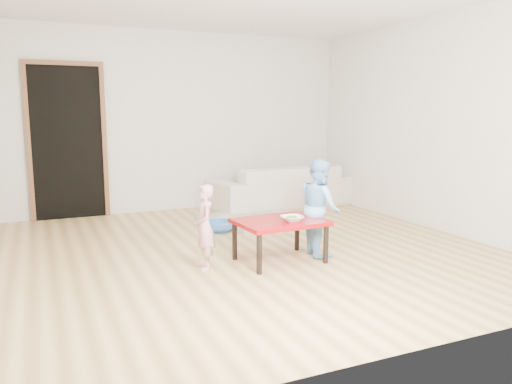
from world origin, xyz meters
TOP-DOWN VIEW (x-y plane):
  - floor at (0.00, 0.00)m, footprint 5.00×5.00m
  - back_wall at (0.00, 2.50)m, footprint 5.00×0.02m
  - right_wall at (2.50, 0.00)m, footprint 0.02×5.00m
  - doorway at (-1.60, 2.48)m, footprint 1.02×0.08m
  - sofa at (1.42, 2.05)m, footprint 2.26×1.09m
  - cushion at (0.95, 1.86)m, footprint 0.57×0.53m
  - red_table at (0.12, -0.50)m, footprint 0.86×0.67m
  - bowl at (0.20, -0.60)m, footprint 0.21×0.21m
  - broccoli at (0.20, -0.60)m, footprint 0.12×0.12m
  - child_pink at (-0.62, -0.44)m, footprint 0.23×0.31m
  - child_blue at (0.60, -0.43)m, footprint 0.44×0.53m
  - basin at (-0.01, 0.90)m, footprint 0.39×0.39m
  - blanket at (0.63, 1.34)m, footprint 1.50×1.38m

SIDE VIEW (x-z plane):
  - floor at x=0.00m, z-range -0.01..0.01m
  - blanket at x=0.63m, z-range 0.00..0.06m
  - basin at x=-0.01m, z-range 0.00..0.12m
  - red_table at x=0.12m, z-range 0.00..0.41m
  - sofa at x=1.42m, z-range 0.00..0.64m
  - child_pink at x=-0.62m, z-range 0.00..0.79m
  - bowl at x=0.20m, z-range 0.41..0.46m
  - broccoli at x=0.20m, z-range 0.41..0.47m
  - cushion at x=0.95m, z-range 0.42..0.55m
  - child_blue at x=0.60m, z-range 0.00..0.98m
  - doorway at x=-1.60m, z-range -0.03..2.08m
  - back_wall at x=0.00m, z-range 0.00..2.60m
  - right_wall at x=2.50m, z-range 0.00..2.60m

